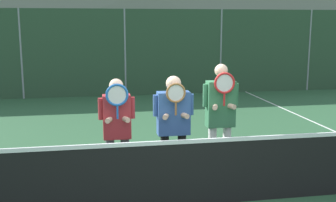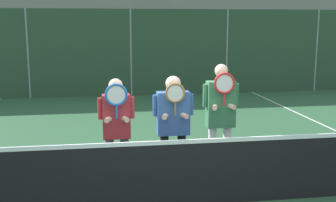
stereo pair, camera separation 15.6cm
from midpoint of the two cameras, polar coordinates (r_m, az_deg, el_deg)
The scene contains 10 objects.
hill_distant at distance 54.26m, azimuth -9.23°, elevation 7.76°, with size 139.89×77.71×27.20m.
clubhouse_building at distance 22.52m, azimuth -6.18°, elevation 8.92°, with size 15.67×5.50×3.72m.
fence_back at distance 14.59m, azimuth -6.13°, elevation 6.51°, with size 20.54×0.06×2.97m.
tennis_net at distance 5.80m, azimuth 0.88°, elevation -9.66°, with size 11.81×0.09×1.05m.
player_leftmost at distance 6.25m, azimuth -7.63°, elevation -3.34°, with size 0.54×0.34×1.70m.
player_center_left at distance 6.36m, azimuth 0.05°, elevation -2.66°, with size 0.62×0.34×1.72m.
player_center_right at distance 6.57m, azimuth 6.44°, elevation -1.70°, with size 0.57×0.34×1.88m.
car_left_of_center at distance 17.67m, azimuth -8.55°, elevation 5.27°, with size 4.05×1.95×1.78m.
car_center at distance 18.02m, azimuth 7.85°, elevation 5.31°, with size 4.42×1.94×1.72m.
car_right_of_center at distance 20.58m, azimuth 21.65°, elevation 5.29°, with size 4.46×2.01×1.71m.
Camera 1 is at (-1.13, -5.32, 2.49)m, focal length 45.00 mm.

